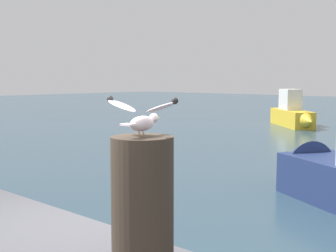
% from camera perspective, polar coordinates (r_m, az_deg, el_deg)
% --- Properties ---
extents(mooring_post, '(0.42, 0.42, 0.87)m').
position_cam_1_polar(mooring_post, '(3.15, -3.12, -9.16)').
color(mooring_post, '#382D23').
rests_on(mooring_post, harbor_quay).
extents(seagull, '(0.56, 0.39, 0.26)m').
position_cam_1_polar(seagull, '(3.06, -3.13, 1.10)').
color(seagull, tan).
rests_on(seagull, mooring_post).
extents(boat_yellow, '(4.14, 3.90, 1.94)m').
position_cam_1_polar(boat_yellow, '(25.23, 15.00, 1.38)').
color(boat_yellow, yellow).
rests_on(boat_yellow, ground_plane).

